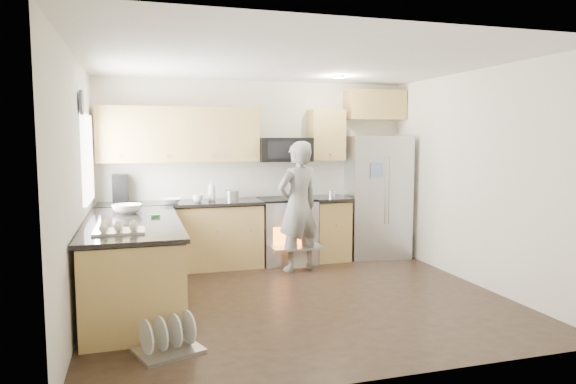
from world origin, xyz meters
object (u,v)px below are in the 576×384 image
object	(u,v)px
stove_range	(286,216)
dish_rack	(168,342)
refrigerator	(377,197)
person	(298,206)

from	to	relation	value
stove_range	dish_rack	bearing A→B (deg)	-123.70
refrigerator	dish_rack	distance (m)	4.34
person	dish_rack	size ratio (longest dim) A/B	2.78
stove_range	dish_rack	size ratio (longest dim) A/B	2.86
stove_range	person	xyz separation A→B (m)	(0.02, -0.49, 0.20)
refrigerator	person	bearing A→B (deg)	-153.40
stove_range	refrigerator	bearing A→B (deg)	0.30
stove_range	refrigerator	xyz separation A→B (m)	(1.42, 0.01, 0.23)
refrigerator	person	size ratio (longest dim) A/B	1.04
dish_rack	refrigerator	bearing A→B (deg)	40.27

